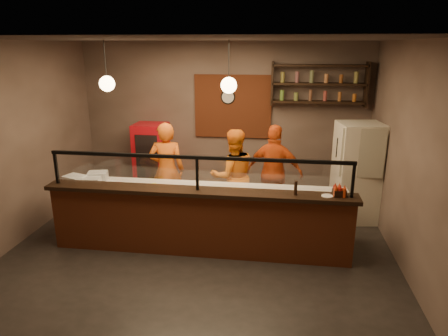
# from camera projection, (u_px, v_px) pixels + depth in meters

# --- Properties ---
(floor) EXTENTS (6.00, 6.00, 0.00)m
(floor) POSITION_uv_depth(u_px,v_px,m) (203.00, 244.00, 6.53)
(floor) COLOR black
(floor) RESTS_ON ground
(ceiling) EXTENTS (6.00, 6.00, 0.00)m
(ceiling) POSITION_uv_depth(u_px,v_px,m) (199.00, 39.00, 5.59)
(ceiling) COLOR #3C322E
(ceiling) RESTS_ON wall_back
(wall_back) EXTENTS (6.00, 0.00, 6.00)m
(wall_back) POSITION_uv_depth(u_px,v_px,m) (224.00, 120.00, 8.43)
(wall_back) COLOR #715C53
(wall_back) RESTS_ON floor
(wall_left) EXTENTS (0.00, 5.00, 5.00)m
(wall_left) POSITION_uv_depth(u_px,v_px,m) (19.00, 143.00, 6.45)
(wall_left) COLOR #715C53
(wall_left) RESTS_ON floor
(wall_right) EXTENTS (0.00, 5.00, 5.00)m
(wall_right) POSITION_uv_depth(u_px,v_px,m) (408.00, 157.00, 5.67)
(wall_right) COLOR #715C53
(wall_right) RESTS_ON floor
(wall_front) EXTENTS (6.00, 0.00, 6.00)m
(wall_front) POSITION_uv_depth(u_px,v_px,m) (149.00, 217.00, 3.69)
(wall_front) COLOR #715C53
(wall_front) RESTS_ON floor
(brick_patch) EXTENTS (1.60, 0.04, 1.30)m
(brick_patch) POSITION_uv_depth(u_px,v_px,m) (233.00, 107.00, 8.28)
(brick_patch) COLOR brown
(brick_patch) RESTS_ON wall_back
(service_counter) EXTENTS (4.60, 0.25, 1.00)m
(service_counter) POSITION_uv_depth(u_px,v_px,m) (198.00, 224.00, 6.10)
(service_counter) COLOR brown
(service_counter) RESTS_ON floor
(counter_ledge) EXTENTS (4.70, 0.37, 0.06)m
(counter_ledge) POSITION_uv_depth(u_px,v_px,m) (198.00, 192.00, 5.94)
(counter_ledge) COLOR black
(counter_ledge) RESTS_ON service_counter
(worktop_cabinet) EXTENTS (4.60, 0.75, 0.85)m
(worktop_cabinet) POSITION_uv_depth(u_px,v_px,m) (204.00, 215.00, 6.60)
(worktop_cabinet) COLOR gray
(worktop_cabinet) RESTS_ON floor
(worktop) EXTENTS (4.60, 0.75, 0.05)m
(worktop) POSITION_uv_depth(u_px,v_px,m) (204.00, 190.00, 6.46)
(worktop) COLOR silver
(worktop) RESTS_ON worktop_cabinet
(sneeze_guard) EXTENTS (4.50, 0.05, 0.52)m
(sneeze_guard) POSITION_uv_depth(u_px,v_px,m) (197.00, 170.00, 5.84)
(sneeze_guard) COLOR white
(sneeze_guard) RESTS_ON counter_ledge
(wall_shelving) EXTENTS (1.84, 0.28, 0.85)m
(wall_shelving) POSITION_uv_depth(u_px,v_px,m) (319.00, 84.00, 7.77)
(wall_shelving) COLOR black
(wall_shelving) RESTS_ON wall_back
(wall_clock) EXTENTS (0.30, 0.04, 0.30)m
(wall_clock) POSITION_uv_depth(u_px,v_px,m) (228.00, 97.00, 8.23)
(wall_clock) COLOR black
(wall_clock) RESTS_ON wall_back
(pendant_left) EXTENTS (0.24, 0.24, 0.77)m
(pendant_left) POSITION_uv_depth(u_px,v_px,m) (107.00, 84.00, 6.17)
(pendant_left) COLOR black
(pendant_left) RESTS_ON ceiling
(pendant_right) EXTENTS (0.24, 0.24, 0.77)m
(pendant_right) POSITION_uv_depth(u_px,v_px,m) (229.00, 85.00, 5.92)
(pendant_right) COLOR black
(pendant_right) RESTS_ON ceiling
(cook_left) EXTENTS (0.71, 0.52, 1.80)m
(cook_left) POSITION_uv_depth(u_px,v_px,m) (167.00, 170.00, 7.41)
(cook_left) COLOR orange
(cook_left) RESTS_ON floor
(cook_mid) EXTENTS (1.02, 0.92, 1.72)m
(cook_mid) POSITION_uv_depth(u_px,v_px,m) (233.00, 176.00, 7.19)
(cook_mid) COLOR orange
(cook_mid) RESTS_ON floor
(cook_right) EXTENTS (1.10, 0.63, 1.77)m
(cook_right) POSITION_uv_depth(u_px,v_px,m) (274.00, 173.00, 7.31)
(cook_right) COLOR #D34913
(cook_right) RESTS_ON floor
(fridge) EXTENTS (0.85, 0.81, 1.81)m
(fridge) POSITION_uv_depth(u_px,v_px,m) (357.00, 173.00, 7.24)
(fridge) COLOR beige
(fridge) RESTS_ON floor
(red_cooler) EXTENTS (0.68, 0.62, 1.55)m
(red_cooler) POSITION_uv_depth(u_px,v_px,m) (152.00, 160.00, 8.53)
(red_cooler) COLOR #B90C15
(red_cooler) RESTS_ON floor
(pizza_dough) EXTENTS (0.65, 0.65, 0.01)m
(pizza_dough) POSITION_uv_depth(u_px,v_px,m) (225.00, 188.00, 6.46)
(pizza_dough) COLOR beige
(pizza_dough) RESTS_ON worktop
(prep_tub_a) EXTENTS (0.31, 0.26, 0.14)m
(prep_tub_a) POSITION_uv_depth(u_px,v_px,m) (92.00, 182.00, 6.56)
(prep_tub_a) COLOR silver
(prep_tub_a) RESTS_ON worktop
(prep_tub_b) EXTENTS (0.37, 0.33, 0.16)m
(prep_tub_b) POSITION_uv_depth(u_px,v_px,m) (98.00, 176.00, 6.80)
(prep_tub_b) COLOR silver
(prep_tub_b) RESTS_ON worktop
(prep_tub_c) EXTENTS (0.40, 0.36, 0.16)m
(prep_tub_c) POSITION_uv_depth(u_px,v_px,m) (75.00, 180.00, 6.59)
(prep_tub_c) COLOR white
(prep_tub_c) RESTS_ON worktop
(rolling_pin) EXTENTS (0.34, 0.20, 0.06)m
(rolling_pin) POSITION_uv_depth(u_px,v_px,m) (145.00, 186.00, 6.49)
(rolling_pin) COLOR yellow
(rolling_pin) RESTS_ON worktop
(condiment_caddy) EXTENTS (0.20, 0.17, 0.10)m
(condiment_caddy) POSITION_uv_depth(u_px,v_px,m) (339.00, 193.00, 5.67)
(condiment_caddy) COLOR black
(condiment_caddy) RESTS_ON counter_ledge
(pepper_mill) EXTENTS (0.06, 0.06, 0.21)m
(pepper_mill) POSITION_uv_depth(u_px,v_px,m) (296.00, 188.00, 5.70)
(pepper_mill) COLOR black
(pepper_mill) RESTS_ON counter_ledge
(small_plate) EXTENTS (0.19, 0.19, 0.01)m
(small_plate) POSITION_uv_depth(u_px,v_px,m) (327.00, 196.00, 5.68)
(small_plate) COLOR silver
(small_plate) RESTS_ON counter_ledge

